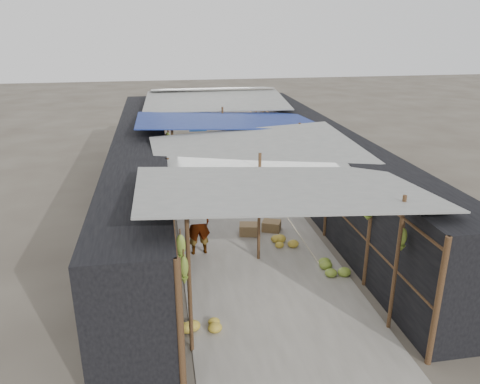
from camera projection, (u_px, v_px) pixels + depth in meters
ground at (294, 338)px, 8.30m from camera, size 80.00×80.00×0.00m
aisle_slab at (235, 205)px, 14.32m from camera, size 3.60×16.00×0.02m
stall_left at (142, 174)px, 13.49m from camera, size 1.40×15.00×2.30m
stall_right at (321, 165)px, 14.36m from camera, size 1.40×15.00×2.30m
crate_near at (249, 230)px, 12.30m from camera, size 0.57×0.49×0.30m
crate_mid at (271, 226)px, 12.52m from camera, size 0.59×0.54×0.28m
crate_back at (201, 187)px, 15.52m from camera, size 0.48×0.39×0.30m
black_basin at (270, 175)px, 16.93m from camera, size 0.60×0.60×0.18m
vendor_elderly at (198, 223)px, 11.07m from camera, size 0.62×0.45×1.60m
shopper_blue at (219, 186)px, 13.73m from camera, size 0.74×0.58×1.52m
vendor_seated at (252, 163)px, 17.19m from camera, size 0.38×0.58×0.84m
market_canopy at (233, 125)px, 13.83m from camera, size 5.62×15.20×2.77m
hanging_bananas at (226, 152)px, 13.81m from camera, size 3.95×13.68×0.83m
floor_bananas at (238, 216)px, 13.16m from camera, size 3.96×11.37×0.34m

